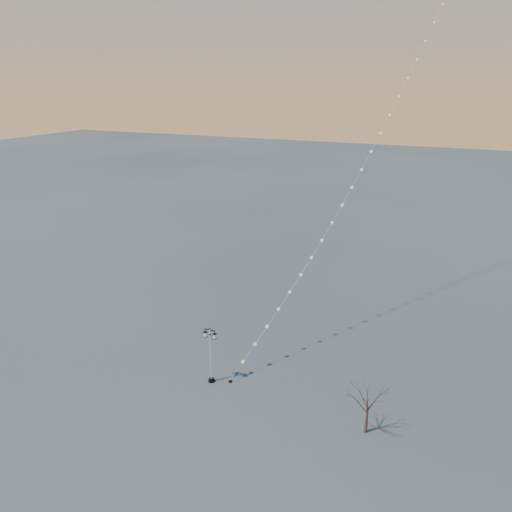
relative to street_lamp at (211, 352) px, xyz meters
The scene contains 4 objects.
ground 4.00m from the street_lamp, 26.55° to the right, with size 300.00×300.00×0.00m, color #474848.
street_lamp is the anchor object (origin of this frame).
bare_tree 11.75m from the street_lamp, ahead, with size 2.09×2.09×3.46m.
kite_train 24.17m from the street_lamp, 66.28° to the left, with size 12.71×33.27×36.70m.
Camera 1 is at (12.64, -25.62, 21.27)m, focal length 34.07 mm.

